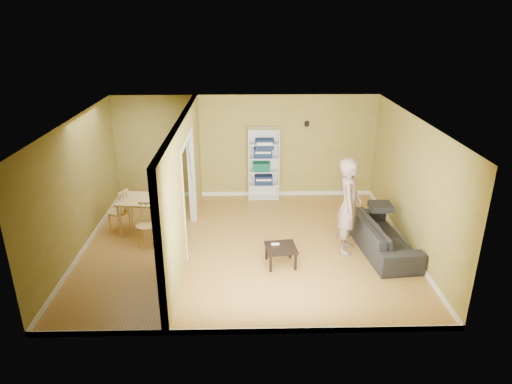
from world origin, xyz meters
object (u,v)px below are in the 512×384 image
(bookshelf, at_px, (264,164))
(chair_left, at_px, (119,210))
(person, at_px, (349,198))
(coffee_table, at_px, (281,249))
(dining_table, at_px, (149,202))
(chair_far, at_px, (161,201))
(sofa, at_px, (383,231))
(chair_near, at_px, (146,225))

(bookshelf, distance_m, chair_left, 3.71)
(person, relative_size, coffee_table, 4.04)
(bookshelf, height_order, chair_left, bookshelf)
(dining_table, height_order, chair_left, chair_left)
(dining_table, bearing_deg, chair_left, 176.99)
(chair_far, bearing_deg, person, 142.46)
(coffee_table, height_order, dining_table, dining_table)
(sofa, height_order, person, person)
(bookshelf, bearing_deg, chair_near, -134.97)
(bookshelf, relative_size, chair_far, 2.07)
(coffee_table, bearing_deg, sofa, 14.29)
(bookshelf, height_order, chair_far, bookshelf)
(person, distance_m, bookshelf, 3.22)
(chair_near, relative_size, chair_far, 1.00)
(person, xyz_separation_m, chair_far, (-3.93, 1.58, -0.69))
(bookshelf, xyz_separation_m, coffee_table, (0.20, -3.35, -0.59))
(person, bearing_deg, chair_left, 93.22)
(bookshelf, height_order, chair_near, bookshelf)
(chair_left, bearing_deg, sofa, 103.80)
(chair_left, bearing_deg, chair_far, 151.18)
(chair_far, bearing_deg, dining_table, 63.70)
(coffee_table, xyz_separation_m, chair_left, (-3.39, 1.51, 0.16))
(chair_left, xyz_separation_m, chair_far, (0.79, 0.60, -0.04))
(coffee_table, distance_m, chair_left, 3.71)
(bookshelf, xyz_separation_m, chair_far, (-2.39, -1.24, -0.47))
(bookshelf, xyz_separation_m, chair_near, (-2.48, -2.48, -0.47))
(chair_left, bearing_deg, chair_near, 71.91)
(sofa, xyz_separation_m, chair_far, (-4.65, 1.59, 0.03))
(dining_table, xyz_separation_m, chair_far, (0.12, 0.64, -0.24))
(dining_table, bearing_deg, person, -13.15)
(bookshelf, bearing_deg, chair_left, -150.01)
(person, bearing_deg, chair_far, 83.04)
(person, relative_size, bookshelf, 1.24)
(sofa, height_order, chair_far, chair_far)
(chair_left, distance_m, chair_near, 0.96)
(sofa, relative_size, chair_left, 2.25)
(chair_left, height_order, chair_far, chair_left)
(coffee_table, xyz_separation_m, chair_near, (-2.68, 0.87, 0.12))
(person, bearing_deg, sofa, -75.53)
(sofa, bearing_deg, dining_table, 72.74)
(sofa, height_order, chair_near, chair_near)
(chair_left, relative_size, chair_near, 1.09)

